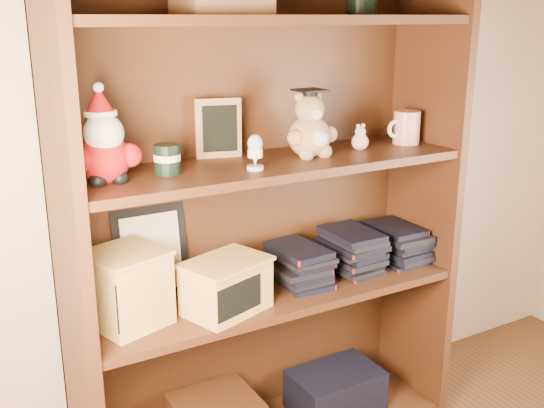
{
  "coord_description": "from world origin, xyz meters",
  "views": [
    {
      "loc": [
        -0.91,
        -0.23,
        1.35
      ],
      "look_at": [
        -0.02,
        1.3,
        0.82
      ],
      "focal_mm": 42.0,
      "sensor_mm": 36.0,
      "label": 1
    }
  ],
  "objects_px": {
    "teacher_mug": "(406,127)",
    "grad_teddy_bear": "(310,131)",
    "bookcase": "(263,213)",
    "treats_box": "(127,287)"
  },
  "relations": [
    {
      "from": "grad_teddy_bear",
      "to": "treats_box",
      "type": "xyz_separation_m",
      "value": [
        -0.57,
        0.01,
        -0.37
      ]
    },
    {
      "from": "bookcase",
      "to": "treats_box",
      "type": "bearing_deg",
      "value": -173.36
    },
    {
      "from": "bookcase",
      "to": "teacher_mug",
      "type": "height_order",
      "value": "bookcase"
    },
    {
      "from": "grad_teddy_bear",
      "to": "treats_box",
      "type": "distance_m",
      "value": 0.68
    },
    {
      "from": "bookcase",
      "to": "teacher_mug",
      "type": "bearing_deg",
      "value": -5.78
    },
    {
      "from": "grad_teddy_bear",
      "to": "treats_box",
      "type": "bearing_deg",
      "value": 179.48
    },
    {
      "from": "bookcase",
      "to": "grad_teddy_bear",
      "type": "bearing_deg",
      "value": -23.76
    },
    {
      "from": "bookcase",
      "to": "treats_box",
      "type": "xyz_separation_m",
      "value": [
        -0.44,
        -0.05,
        -0.12
      ]
    },
    {
      "from": "grad_teddy_bear",
      "to": "treats_box",
      "type": "relative_size",
      "value": 0.85
    },
    {
      "from": "teacher_mug",
      "to": "grad_teddy_bear",
      "type": "bearing_deg",
      "value": -179.06
    }
  ]
}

